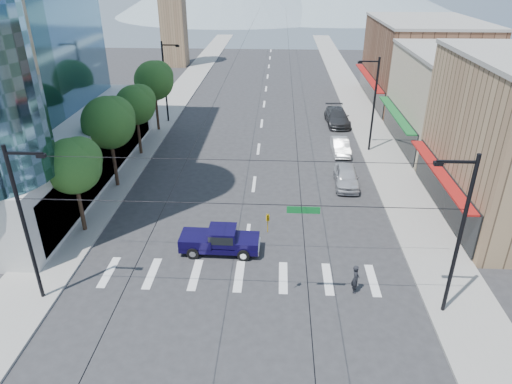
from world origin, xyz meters
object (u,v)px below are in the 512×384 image
at_px(pedestrian, 355,279).
at_px(parked_car_far, 337,117).
at_px(parked_car_near, 346,176).
at_px(parked_car_mid, 340,146).
at_px(pickup_truck, 219,240).

distance_m(pedestrian, parked_car_far, 29.84).
height_order(parked_car_near, parked_car_mid, parked_car_near).
xyz_separation_m(pedestrian, parked_car_mid, (1.55, 20.82, -0.15)).
height_order(pedestrian, parked_car_far, pedestrian).
bearing_deg(parked_car_mid, parked_car_far, 84.85).
height_order(pickup_truck, parked_car_far, parked_car_far).
bearing_deg(pedestrian, parked_car_far, -0.57).
bearing_deg(pedestrian, parked_car_near, -1.46).
bearing_deg(pickup_truck, parked_car_mid, 62.11).
height_order(pickup_truck, parked_car_near, pickup_truck).
height_order(parked_car_mid, parked_car_far, parked_car_far).
distance_m(pickup_truck, parked_car_far, 28.15).
bearing_deg(parked_car_near, pickup_truck, -130.03).
height_order(pedestrian, parked_car_mid, pedestrian).
distance_m(pickup_truck, pedestrian, 8.76).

